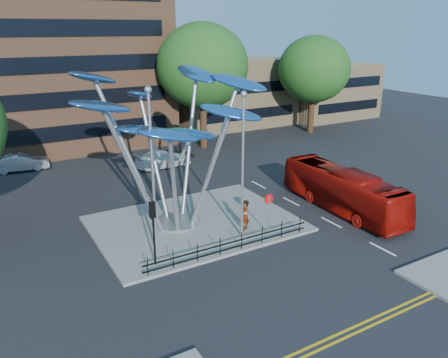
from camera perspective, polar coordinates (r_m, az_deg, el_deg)
ground at (r=23.05m, az=5.32°, el=-10.90°), size 120.00×120.00×0.00m
traffic_island at (r=27.13m, az=-3.79°, el=-5.82°), size 12.00×9.00×0.15m
double_yellow_near at (r=19.33m, az=16.17°, el=-18.26°), size 40.00×0.12×0.01m
double_yellow_far at (r=19.18m, az=16.85°, el=-18.68°), size 40.00×0.12×0.01m
low_building_near at (r=54.36m, az=0.90°, el=11.22°), size 15.00×8.00×8.00m
low_building_far at (r=61.29m, az=13.41°, el=11.15°), size 12.00×8.00×7.00m
tree_right at (r=43.08m, az=-2.82°, el=14.52°), size 8.80×8.80×12.11m
tree_far at (r=51.12m, az=11.68°, el=13.84°), size 8.00×8.00×10.81m
leaf_sculpture at (r=25.21m, az=-7.03°, el=8.41°), size 12.72×9.54×9.51m
street_lamp_left at (r=21.81m, az=-9.39°, el=2.50°), size 0.36×0.36×8.80m
street_lamp_right at (r=23.61m, az=2.48°, el=3.37°), size 0.36×0.36×8.30m
traffic_light_island at (r=21.72m, az=-9.27°, el=-5.30°), size 0.28×0.18×3.42m
no_entry_sign_island at (r=25.12m, az=5.86°, el=-3.65°), size 0.60×0.10×2.45m
pedestrian_railing_front at (r=23.53m, az=0.93°, el=-8.60°), size 10.00×0.06×1.00m
red_bus at (r=29.82m, az=15.19°, el=-1.39°), size 2.73×10.03×2.77m
pedestrian at (r=25.73m, az=2.75°, el=-4.75°), size 0.82×0.78×1.89m
parked_car_mid at (r=40.67m, az=-25.01°, el=1.96°), size 4.61×2.08×1.47m
parked_car_right at (r=38.32m, az=-7.91°, el=2.63°), size 5.13×2.43×1.44m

